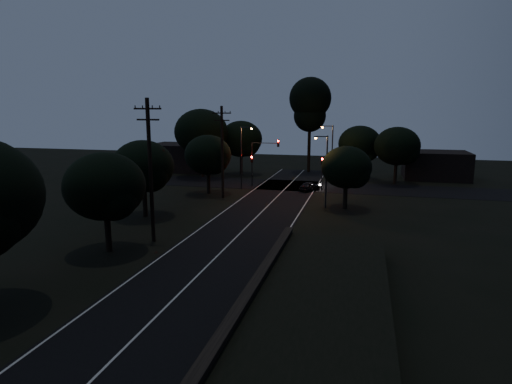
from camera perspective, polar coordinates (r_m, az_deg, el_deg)
The scene contains 23 objects.
ground at distance 19.98m, azimuth -18.34°, elevation -20.30°, with size 160.00×160.00×0.00m, color black.
road_surface at distance 47.44m, azimuth 2.11°, elevation -1.35°, with size 60.00×70.00×0.03m.
retaining_wall at distance 19.78m, azimuth 7.14°, elevation -18.06°, with size 6.93×26.00×1.60m.
utility_pole_mid at distance 33.43m, azimuth -13.91°, elevation 3.06°, with size 2.20×0.30×11.00m.
utility_pole_far at distance 49.00m, azimuth -4.53°, elevation 5.51°, with size 2.20×0.30×10.50m.
tree_left_b at distance 31.87m, azimuth -19.31°, elevation 0.47°, with size 5.70×5.70×7.24m.
tree_left_c at distance 41.59m, azimuth -14.65°, elevation 3.15°, with size 5.80×5.80×7.33m.
tree_left_d at distance 51.63m, azimuth -6.27°, elevation 4.80°, with size 5.62×5.62×7.13m.
tree_far_nw at distance 66.82m, azimuth -1.85°, elevation 6.96°, with size 6.60×6.60×8.35m.
tree_far_w at distance 64.52m, azimuth -7.13°, elevation 7.80°, with size 7.97×7.97×10.17m.
tree_far_ne at distance 64.27m, azimuth 13.85°, elevation 6.15°, with size 6.15×6.15×7.78m.
tree_far_e at distance 61.44m, azimuth 18.50°, elevation 5.69°, with size 6.14×6.14×7.79m.
tree_right_a at distance 44.51m, azimuth 12.18°, elevation 3.08°, with size 5.11×5.11×6.49m.
tall_pine at distance 69.73m, azimuth 7.22°, elevation 11.55°, with size 6.64×6.64×15.09m.
building_left at distance 72.97m, azimuth -9.90°, elevation 4.62°, with size 10.00×8.00×4.40m, color black.
building_right at distance 68.47m, azimuth 22.82°, elevation 3.33°, with size 9.00×7.00×4.00m, color black.
signal_left at distance 56.50m, azimuth -0.54°, elevation 3.58°, with size 0.28×0.35×4.10m.
signal_right at distance 54.91m, azimuth 8.80°, elevation 3.23°, with size 0.28×0.35×4.10m.
signal_mast at distance 55.93m, azimuth 1.14°, elevation 5.05°, with size 3.70×0.35×6.25m.
streetlight_a at distance 54.58m, azimuth -1.80°, elevation 5.21°, with size 1.66×0.26×8.00m.
streetlight_b at distance 58.61m, azimuth 9.93°, elevation 5.46°, with size 1.66×0.26×8.00m.
streetlight_c at distance 44.74m, azimuth 9.18°, elevation 3.41°, with size 1.46×0.26×7.50m.
car at distance 54.29m, azimuth 7.14°, elevation 0.77°, with size 1.35×3.37×1.15m, color black.
Camera 1 is at (9.68, -14.18, 10.23)m, focal length 30.00 mm.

